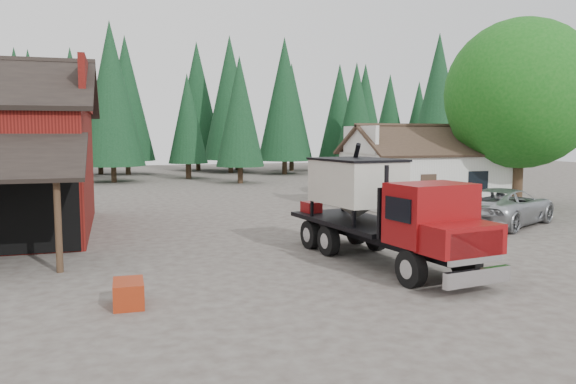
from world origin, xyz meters
name	(u,v)px	position (x,y,z in m)	size (l,w,h in m)	color
ground	(262,275)	(0.00, 0.00, 0.00)	(120.00, 120.00, 0.00)	#463E37
farmhouse	(423,176)	(13.00, 13.00, 1.67)	(8.60, 6.42, 4.65)	silver
deciduous_tree	(521,99)	(17.01, 9.97, 5.91)	(8.00, 8.00, 10.20)	#382619
conifer_backdrop	(156,175)	(0.00, 42.00, 0.00)	(76.00, 16.00, 16.00)	#11331B
near_pine_b	(240,112)	(6.00, 30.00, 5.89)	(3.96, 3.96, 10.40)	#382619
near_pine_c	(438,100)	(22.00, 26.00, 6.89)	(4.84, 4.84, 12.40)	#382619
near_pine_d	(111,94)	(-4.00, 34.00, 7.39)	(5.28, 5.28, 13.40)	#382619
feed_truck	(381,208)	(4.00, 0.45, 1.76)	(3.41, 8.57, 3.76)	black
silver_car	(505,206)	(12.75, 5.57, 0.83)	(2.76, 5.98, 1.66)	#B0B4B8
equip_box	(129,293)	(-3.75, -1.86, 0.30)	(0.70, 1.10, 0.60)	maroon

